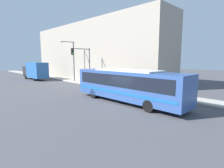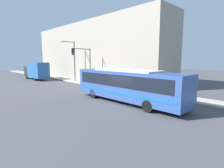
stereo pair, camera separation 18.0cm
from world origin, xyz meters
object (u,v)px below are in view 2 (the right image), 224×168
city_bus (127,84)px  fire_hydrant (128,87)px  traffic_light_pole (84,60)px  pedestrian_near_corner (81,76)px  street_lamp (73,58)px  delivery_truck (36,70)px

city_bus → fire_hydrant: (4.31, 3.57, -1.19)m
city_bus → fire_hydrant: 5.72m
traffic_light_pole → pedestrian_near_corner: size_ratio=3.19×
fire_hydrant → pedestrian_near_corner: (1.24, 11.96, 0.48)m
traffic_light_pole → street_lamp: 4.67m
city_bus → fire_hydrant: city_bus is taller
street_lamp → city_bus: bearing=-104.7°
city_bus → delivery_truck: 24.32m
delivery_truck → traffic_light_pole: (2.30, -12.82, 2.10)m
traffic_light_pole → delivery_truck: bearing=100.2°
delivery_truck → traffic_light_pole: 13.20m
city_bus → street_lamp: bearing=75.8°
city_bus → pedestrian_near_corner: 16.50m
delivery_truck → fire_hydrant: delivery_truck is taller
fire_hydrant → city_bus: bearing=-140.4°
pedestrian_near_corner → delivery_truck: bearing=117.1°
traffic_light_pole → pedestrian_near_corner: (2.19, 4.04, -2.86)m
delivery_truck → fire_hydrant: bearing=-81.1°
traffic_light_pole → street_lamp: (0.86, 4.58, 0.31)m
street_lamp → delivery_truck: bearing=111.0°
delivery_truck → street_lamp: bearing=-69.0°
delivery_truck → pedestrian_near_corner: bearing=-62.9°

